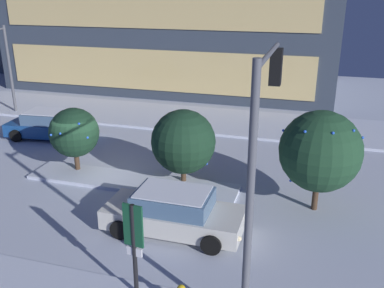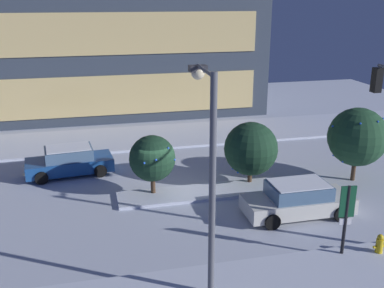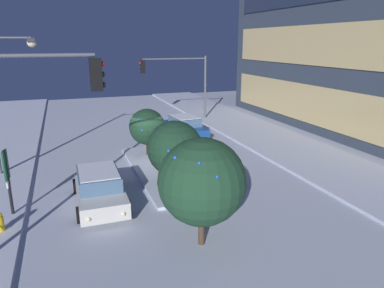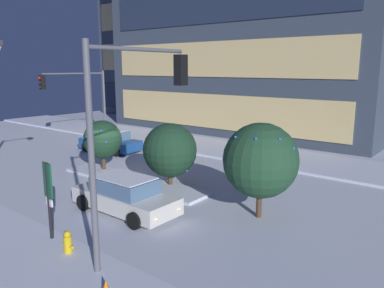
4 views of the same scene
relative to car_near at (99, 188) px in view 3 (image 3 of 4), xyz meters
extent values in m
plane|color=silver|center=(-5.11, 3.46, -0.71)|extent=(52.00, 52.00, 0.00)
cube|color=silver|center=(-5.11, 12.49, -0.64)|extent=(52.00, 5.20, 0.14)
cube|color=silver|center=(-2.91, 3.04, -0.64)|extent=(9.00, 1.80, 0.14)
cube|color=#E5C67F|center=(-7.29, 16.44, 1.45)|extent=(22.75, 0.10, 2.88)
cube|color=#E5C67F|center=(-7.29, 16.44, 5.76)|extent=(22.75, 0.10, 2.88)
cube|color=#384251|center=(-21.50, 26.06, 8.70)|extent=(14.53, 8.92, 18.83)
cube|color=#232D42|center=(-21.50, 21.56, 1.64)|extent=(13.08, 0.10, 3.14)
cube|color=#E5C67F|center=(-21.50, 21.56, 6.35)|extent=(13.08, 0.10, 3.14)
cube|color=silver|center=(0.00, 0.00, -0.18)|extent=(4.65, 1.86, 0.66)
cube|color=slate|center=(0.00, 0.00, 0.43)|extent=(2.51, 1.68, 0.60)
cube|color=white|center=(0.00, 0.00, 0.76)|extent=(2.32, 1.56, 0.04)
sphere|color=#F9E5B2|center=(2.34, 0.63, -0.22)|extent=(0.16, 0.16, 0.16)
sphere|color=#F9E5B2|center=(2.34, -0.63, -0.22)|extent=(0.16, 0.16, 0.16)
cylinder|color=black|center=(1.53, 0.93, -0.38)|extent=(0.66, 0.22, 0.66)
cylinder|color=black|center=(1.53, -0.93, -0.38)|extent=(0.66, 0.22, 0.66)
cylinder|color=black|center=(-1.54, 0.93, -0.38)|extent=(0.66, 0.22, 0.66)
cylinder|color=black|center=(-1.53, -0.93, -0.38)|extent=(0.66, 0.22, 0.66)
cube|color=#19478C|center=(-9.56, 7.11, -0.18)|extent=(4.58, 2.30, 0.66)
cube|color=slate|center=(-9.56, 7.11, 0.43)|extent=(2.54, 1.91, 0.60)
cube|color=white|center=(-9.56, 7.11, 0.76)|extent=(2.35, 1.78, 0.04)
sphere|color=#F9E5B2|center=(-11.71, 6.25, -0.22)|extent=(0.16, 0.16, 0.16)
sphere|color=#F9E5B2|center=(-11.84, 7.51, -0.22)|extent=(0.16, 0.16, 0.16)
cylinder|color=black|center=(-10.91, 6.03, -0.38)|extent=(0.68, 0.29, 0.66)
cylinder|color=black|center=(-11.10, 7.89, -0.38)|extent=(0.68, 0.29, 0.66)
cylinder|color=black|center=(-8.01, 6.33, -0.38)|extent=(0.68, 0.29, 0.66)
cylinder|color=black|center=(-8.20, 8.18, -0.38)|extent=(0.68, 0.29, 0.66)
cylinder|color=#565960|center=(3.04, -1.91, 5.61)|extent=(0.12, 3.71, 0.12)
cube|color=black|center=(3.04, -0.06, 5.01)|extent=(0.32, 0.36, 1.00)
sphere|color=red|center=(3.04, 0.13, 5.33)|extent=(0.20, 0.20, 0.20)
sphere|color=black|center=(3.04, 0.13, 5.01)|extent=(0.20, 0.20, 0.20)
sphere|color=black|center=(3.04, 0.13, 4.69)|extent=(0.20, 0.20, 0.20)
cylinder|color=#565960|center=(-14.54, 10.69, 2.06)|extent=(0.18, 0.18, 5.55)
cylinder|color=#565960|center=(-14.54, 7.95, 4.64)|extent=(0.12, 5.49, 0.12)
cube|color=black|center=(-14.54, 5.21, 4.04)|extent=(0.32, 0.36, 1.00)
sphere|color=red|center=(-14.54, 5.02, 4.36)|extent=(0.20, 0.20, 0.20)
sphere|color=black|center=(-14.54, 5.02, 4.04)|extent=(0.20, 0.20, 0.20)
sphere|color=black|center=(-14.54, 5.02, 3.72)|extent=(0.20, 0.20, 0.20)
cylinder|color=#565960|center=(-5.04, -3.41, 6.19)|extent=(0.22, 2.24, 0.10)
cube|color=#333338|center=(-4.98, -2.29, 6.09)|extent=(0.56, 0.36, 0.20)
sphere|color=#F9E5B2|center=(-4.98, -2.29, 5.96)|extent=(0.44, 0.44, 0.44)
cylinder|color=gold|center=(1.44, -3.64, -0.37)|extent=(0.26, 0.26, 0.68)
cylinder|color=gold|center=(1.26, -3.64, -0.34)|extent=(0.12, 0.10, 0.10)
cylinder|color=gold|center=(1.62, -3.64, -0.34)|extent=(0.12, 0.10, 0.10)
cylinder|color=black|center=(0.11, -3.39, 0.67)|extent=(0.12, 0.12, 2.76)
cube|color=#144C2D|center=(0.11, -3.39, 1.46)|extent=(0.55, 0.13, 1.17)
cube|color=white|center=(0.11, -3.39, 0.70)|extent=(0.44, 0.10, 0.24)
cylinder|color=#473323|center=(-0.81, 3.64, -0.34)|extent=(0.22, 0.22, 0.75)
sphere|color=#193823|center=(-0.81, 3.64, 1.15)|extent=(2.63, 2.63, 2.63)
sphere|color=blue|center=(0.15, 3.77, 0.24)|extent=(0.10, 0.10, 0.10)
sphere|color=blue|center=(-1.69, 3.74, 0.16)|extent=(0.10, 0.10, 0.10)
sphere|color=blue|center=(-1.69, 3.73, 0.16)|extent=(0.10, 0.10, 0.10)
sphere|color=blue|center=(-1.57, 3.29, 0.12)|extent=(0.10, 0.10, 0.10)
sphere|color=blue|center=(-0.29, 4.44, 0.22)|extent=(0.10, 0.10, 0.10)
sphere|color=blue|center=(-0.25, 4.85, 1.09)|extent=(0.10, 0.10, 0.10)
cylinder|color=#473323|center=(-5.69, 3.44, -0.24)|extent=(0.22, 0.22, 0.94)
sphere|color=#193823|center=(-5.69, 3.44, 1.14)|extent=(2.15, 2.15, 2.15)
sphere|color=blue|center=(-5.58, 4.41, 1.60)|extent=(0.10, 0.10, 0.10)
sphere|color=blue|center=(-6.39, 4.10, 0.63)|extent=(0.10, 0.10, 0.10)
sphere|color=blue|center=(-4.75, 2.91, 1.18)|extent=(0.10, 0.10, 0.10)
sphere|color=blue|center=(-5.68, 2.39, 1.43)|extent=(0.10, 0.10, 0.10)
sphere|color=blue|center=(-6.19, 2.48, 1.29)|extent=(0.10, 0.10, 0.10)
sphere|color=blue|center=(-5.05, 2.85, 1.78)|extent=(0.10, 0.10, 0.10)
cylinder|color=#473323|center=(4.50, 2.93, -0.18)|extent=(0.22, 0.22, 1.06)
sphere|color=#1E4228|center=(4.50, 2.93, 1.59)|extent=(2.92, 2.92, 2.92)
sphere|color=blue|center=(5.82, 2.88, 2.25)|extent=(0.10, 0.10, 0.10)
sphere|color=blue|center=(4.82, 1.93, 2.63)|extent=(0.10, 0.10, 0.10)
sphere|color=blue|center=(3.94, 1.99, 2.57)|extent=(0.10, 0.10, 0.10)
sphere|color=blue|center=(3.59, 2.55, 0.49)|extent=(0.10, 0.10, 0.10)
sphere|color=blue|center=(4.11, 3.65, 0.36)|extent=(0.10, 0.10, 0.10)
sphere|color=blue|center=(3.52, 3.34, 0.56)|extent=(0.10, 0.10, 0.10)
sphere|color=blue|center=(5.47, 2.46, 2.60)|extent=(0.10, 0.10, 0.10)
sphere|color=blue|center=(3.16, 3.07, 2.19)|extent=(0.10, 0.10, 0.10)
camera|label=1|loc=(4.19, -11.93, 7.09)|focal=40.20mm
camera|label=2|loc=(-8.43, -16.05, 8.24)|focal=42.41mm
camera|label=3|loc=(14.64, -1.08, 5.99)|focal=33.43mm
camera|label=4|loc=(11.33, -9.83, 5.09)|focal=35.71mm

